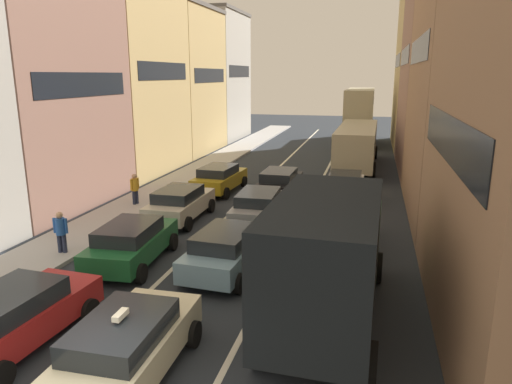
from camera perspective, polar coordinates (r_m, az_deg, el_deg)
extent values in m
cube|color=#B0B0B0|center=(29.56, -8.92, 1.52)|extent=(2.60, 64.00, 0.14)
cube|color=silver|center=(28.04, 0.56, 0.88)|extent=(0.16, 60.00, 0.01)
cube|color=silver|center=(27.48, 7.47, 0.49)|extent=(0.16, 60.00, 0.01)
cube|color=#936B5B|center=(25.84, -26.55, 10.39)|extent=(7.00, 8.70, 10.78)
cube|color=black|center=(23.72, -20.04, 12.12)|extent=(0.02, 7.04, 1.10)
cube|color=tan|center=(33.05, -16.67, 12.78)|extent=(7.00, 8.70, 11.99)
cube|color=black|center=(31.43, -11.03, 14.16)|extent=(0.02, 7.04, 1.10)
cube|color=tan|center=(40.90, -10.30, 12.89)|extent=(7.00, 8.70, 11.46)
cube|color=black|center=(39.60, -5.55, 13.85)|extent=(0.02, 7.04, 1.10)
cube|color=#66605B|center=(41.23, -10.68, 21.09)|extent=(7.20, 8.70, 0.30)
cube|color=#B2ADA3|center=(49.07, -6.03, 13.60)|extent=(7.00, 8.70, 12.16)
cube|color=black|center=(47.99, -1.97, 14.38)|extent=(0.02, 7.04, 1.10)
cube|color=#66605B|center=(49.43, -6.23, 20.84)|extent=(7.20, 8.70, 0.30)
cube|color=tan|center=(45.39, 21.25, 13.73)|extent=(7.00, 10.90, 13.76)
cube|color=black|center=(45.13, 16.76, 14.96)|extent=(0.02, 8.80, 1.10)
cube|color=#936B5B|center=(34.49, 23.46, 13.74)|extent=(7.00, 10.90, 13.76)
cube|color=black|center=(34.14, 17.55, 15.39)|extent=(0.02, 8.80, 1.10)
cube|color=#9E7556|center=(23.68, 27.66, 13.41)|extent=(7.00, 10.90, 13.53)
cube|color=black|center=(23.17, 19.07, 15.92)|extent=(0.02, 8.80, 1.10)
cube|color=black|center=(12.30, 22.27, 6.01)|extent=(0.02, 8.80, 1.10)
cube|color=#1E5933|center=(15.13, 10.10, -5.29)|extent=(2.47, 2.47, 1.90)
cube|color=black|center=(16.17, 10.60, -2.64)|extent=(2.02, 0.09, 0.70)
cube|color=black|center=(11.36, 8.31, -7.81)|extent=(2.57, 5.51, 2.80)
cube|color=white|center=(11.46, 2.30, -5.97)|extent=(0.16, 4.48, 0.90)
cylinder|color=black|center=(15.69, 5.58, -8.14)|extent=(0.33, 0.97, 0.96)
cylinder|color=black|center=(15.49, 14.45, -8.82)|extent=(0.33, 0.97, 0.96)
cylinder|color=black|center=(11.07, 0.45, -18.16)|extent=(0.33, 0.97, 0.96)
cylinder|color=black|center=(10.80, 13.60, -19.52)|extent=(0.33, 0.97, 0.96)
cube|color=beige|center=(10.94, -15.21, -17.95)|extent=(1.87, 4.33, 0.70)
cube|color=#1E2328|center=(10.51, -15.94, -15.89)|extent=(1.62, 2.43, 0.52)
cube|color=#F2EACC|center=(10.34, -16.08, -14.10)|extent=(0.17, 0.44, 0.12)
cylinder|color=black|center=(12.61, -15.73, -15.25)|extent=(0.23, 0.64, 0.64)
cylinder|color=black|center=(11.91, -7.59, -16.67)|extent=(0.23, 0.64, 0.64)
cube|color=#A51E1E|center=(13.01, -26.94, -13.63)|extent=(2.07, 4.41, 0.70)
cube|color=#1E2328|center=(12.65, -27.86, -11.72)|extent=(1.73, 2.50, 0.52)
cylinder|color=black|center=(14.68, -25.41, -11.80)|extent=(0.26, 0.65, 0.64)
cylinder|color=black|center=(13.57, -19.52, -13.37)|extent=(0.26, 0.65, 0.64)
cylinder|color=black|center=(11.72, -28.53, -18.98)|extent=(0.26, 0.65, 0.64)
cube|color=#759EB7|center=(15.74, -3.45, -7.27)|extent=(2.08, 4.41, 0.70)
cube|color=#1E2328|center=(15.37, -3.75, -5.58)|extent=(1.74, 2.51, 0.52)
cylinder|color=black|center=(17.45, -4.54, -6.33)|extent=(0.26, 0.65, 0.64)
cylinder|color=black|center=(16.88, 1.30, -7.01)|extent=(0.26, 0.65, 0.64)
cylinder|color=black|center=(14.99, -8.81, -9.99)|extent=(0.26, 0.65, 0.64)
cylinder|color=black|center=(14.32, -2.07, -11.01)|extent=(0.26, 0.65, 0.64)
cube|color=#19592D|center=(16.88, -14.74, -6.23)|extent=(2.09, 4.41, 0.70)
cube|color=#1E2328|center=(16.52, -15.14, -4.64)|extent=(1.75, 2.51, 0.52)
cylinder|color=black|center=(18.61, -15.40, -5.50)|extent=(0.26, 0.65, 0.64)
cylinder|color=black|center=(17.92, -10.04, -5.96)|extent=(0.26, 0.65, 0.64)
cylinder|color=black|center=(16.20, -19.81, -8.81)|extent=(0.26, 0.65, 0.64)
cylinder|color=black|center=(15.41, -13.76, -9.56)|extent=(0.26, 0.65, 0.64)
cube|color=gray|center=(20.67, 0.39, -2.01)|extent=(1.93, 4.35, 0.70)
cube|color=#1E2328|center=(20.33, 0.27, -0.65)|extent=(1.66, 2.46, 0.52)
cylinder|color=black|center=(22.33, -1.16, -1.72)|extent=(0.24, 0.65, 0.64)
cylinder|color=black|center=(22.00, 3.51, -1.99)|extent=(0.24, 0.65, 0.64)
cylinder|color=black|center=(19.62, -3.12, -3.99)|extent=(0.24, 0.65, 0.64)
cylinder|color=black|center=(19.24, 2.19, -4.35)|extent=(0.24, 0.65, 0.64)
cube|color=beige|center=(21.43, -9.12, -1.61)|extent=(1.81, 4.31, 0.70)
cube|color=#1E2328|center=(21.11, -9.39, -0.28)|extent=(1.59, 2.41, 0.52)
cylinder|color=black|center=(23.18, -9.77, -1.34)|extent=(0.22, 0.64, 0.64)
cylinder|color=black|center=(22.51, -5.47, -1.66)|extent=(0.22, 0.64, 0.64)
cylinder|color=black|center=(20.65, -13.02, -3.41)|extent=(0.22, 0.64, 0.64)
cylinder|color=black|center=(19.90, -8.28, -3.86)|extent=(0.22, 0.64, 0.64)
cube|color=black|center=(25.14, 2.87, 0.88)|extent=(1.87, 4.33, 0.70)
cube|color=#1E2328|center=(24.83, 2.79, 2.04)|extent=(1.62, 2.43, 0.52)
cylinder|color=black|center=(26.81, 1.59, 0.95)|extent=(0.23, 0.64, 0.64)
cylinder|color=black|center=(26.46, 5.47, 0.72)|extent=(0.23, 0.64, 0.64)
cylinder|color=black|center=(24.05, -0.01, -0.57)|extent=(0.23, 0.64, 0.64)
cylinder|color=black|center=(23.66, 4.30, -0.85)|extent=(0.23, 0.64, 0.64)
cube|color=#B29319|center=(26.33, -4.40, 1.46)|extent=(2.06, 4.40, 0.70)
cube|color=#1E2328|center=(26.03, -4.59, 2.57)|extent=(1.73, 2.50, 0.52)
cylinder|color=black|center=(28.06, -5.02, 1.50)|extent=(0.26, 0.65, 0.64)
cylinder|color=black|center=(27.43, -1.47, 1.25)|extent=(0.26, 0.65, 0.64)
cylinder|color=black|center=(25.46, -7.53, 0.13)|extent=(0.26, 0.65, 0.64)
cylinder|color=black|center=(24.76, -3.66, -0.18)|extent=(0.26, 0.65, 0.64)
cube|color=#194C8C|center=(19.10, 10.20, -3.59)|extent=(1.92, 4.35, 0.70)
cube|color=#1E2328|center=(18.75, 10.25, -2.14)|extent=(1.65, 2.45, 0.52)
cylinder|color=black|center=(20.65, 7.77, -3.18)|extent=(0.24, 0.65, 0.64)
cylinder|color=black|center=(20.60, 12.89, -3.45)|extent=(0.24, 0.65, 0.64)
cylinder|color=black|center=(17.88, 6.99, -5.89)|extent=(0.24, 0.65, 0.64)
cylinder|color=black|center=(17.83, 12.92, -6.22)|extent=(0.24, 0.65, 0.64)
cube|color=silver|center=(24.71, 10.65, 0.42)|extent=(1.86, 4.32, 0.70)
cube|color=#1E2328|center=(24.39, 10.68, 1.59)|extent=(1.62, 2.43, 0.52)
cylinder|color=black|center=(26.28, 8.86, 0.52)|extent=(0.23, 0.64, 0.64)
cylinder|color=black|center=(26.17, 12.87, 0.28)|extent=(0.23, 0.64, 0.64)
cylinder|color=black|center=(23.46, 8.11, -1.09)|extent=(0.23, 0.64, 0.64)
cylinder|color=black|center=(23.34, 12.60, -1.37)|extent=(0.23, 0.64, 0.64)
cube|color=#BFB793|center=(33.94, 12.11, 5.78)|extent=(2.66, 10.54, 2.40)
cube|color=black|center=(33.89, 12.14, 6.39)|extent=(2.68, 9.91, 0.70)
cylinder|color=black|center=(37.92, 10.43, 4.87)|extent=(0.32, 1.00, 1.00)
cylinder|color=black|center=(37.82, 14.22, 4.65)|extent=(0.32, 1.00, 1.00)
cylinder|color=black|center=(31.11, 9.39, 2.94)|extent=(0.32, 1.00, 1.00)
cylinder|color=black|center=(30.99, 14.00, 2.66)|extent=(0.32, 1.00, 1.00)
cube|color=#BFB793|center=(46.86, 12.34, 7.97)|extent=(2.52, 10.50, 2.40)
cube|color=black|center=(46.82, 12.37, 8.41)|extent=(2.54, 9.87, 0.70)
cube|color=#BFB793|center=(46.68, 12.49, 10.75)|extent=(2.52, 10.50, 2.16)
cube|color=black|center=(46.67, 12.51, 11.04)|extent=(2.54, 9.87, 0.64)
cylinder|color=black|center=(50.79, 11.01, 7.12)|extent=(0.30, 1.00, 1.00)
cylinder|color=black|center=(50.72, 13.84, 6.96)|extent=(0.30, 1.00, 1.00)
cylinder|color=black|center=(43.93, 10.48, 6.09)|extent=(0.30, 1.00, 1.00)
cylinder|color=black|center=(43.85, 13.76, 5.91)|extent=(0.30, 1.00, 1.00)
cylinder|color=#262D47|center=(18.48, -22.63, -5.95)|extent=(0.16, 0.16, 0.82)
cylinder|color=#262D47|center=(18.39, -22.14, -5.99)|extent=(0.16, 0.16, 0.82)
cylinder|color=#2659B2|center=(18.22, -22.59, -3.87)|extent=(0.34, 0.34, 0.60)
sphere|color=tan|center=(18.10, -22.72, -2.60)|extent=(0.24, 0.24, 0.24)
cylinder|color=#2659B2|center=(18.32, -23.21, -3.74)|extent=(0.10, 0.10, 0.55)
cylinder|color=#2659B2|center=(18.11, -21.99, -3.82)|extent=(0.10, 0.10, 0.55)
cylinder|color=#262D47|center=(24.15, -14.21, -0.73)|extent=(0.16, 0.16, 0.82)
cylinder|color=#262D47|center=(24.04, -14.53, -0.82)|extent=(0.16, 0.16, 0.82)
cylinder|color=gold|center=(23.93, -14.47, 0.87)|extent=(0.34, 0.34, 0.60)
sphere|color=tan|center=(23.84, -14.53, 1.86)|extent=(0.24, 0.24, 0.24)
cylinder|color=gold|center=(24.06, -14.09, 1.04)|extent=(0.10, 0.10, 0.55)
cylinder|color=gold|center=(23.78, -14.87, 0.84)|extent=(0.10, 0.10, 0.55)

